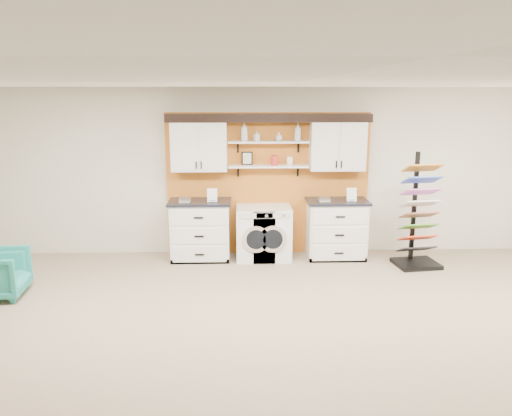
{
  "coord_description": "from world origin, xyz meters",
  "views": [
    {
      "loc": [
        -0.47,
        -4.34,
        2.72
      ],
      "look_at": [
        -0.25,
        2.3,
        1.17
      ],
      "focal_mm": 35.0,
      "sensor_mm": 36.0,
      "label": 1
    }
  ],
  "objects_px": {
    "washer": "(255,233)",
    "dryer": "(272,232)",
    "sample_rack": "(418,232)",
    "base_cabinet_right": "(336,229)",
    "base_cabinet_left": "(201,230)"
  },
  "relations": [
    {
      "from": "sample_rack",
      "to": "base_cabinet_right",
      "type": "bearing_deg",
      "value": 152.08
    },
    {
      "from": "base_cabinet_left",
      "to": "base_cabinet_right",
      "type": "bearing_deg",
      "value": 0.0
    },
    {
      "from": "sample_rack",
      "to": "base_cabinet_left",
      "type": "bearing_deg",
      "value": 164.93
    },
    {
      "from": "base_cabinet_left",
      "to": "washer",
      "type": "height_order",
      "value": "base_cabinet_left"
    },
    {
      "from": "washer",
      "to": "dryer",
      "type": "bearing_deg",
      "value": -0.0
    },
    {
      "from": "dryer",
      "to": "washer",
      "type": "bearing_deg",
      "value": 180.0
    },
    {
      "from": "dryer",
      "to": "sample_rack",
      "type": "relative_size",
      "value": 0.49
    },
    {
      "from": "sample_rack",
      "to": "washer",
      "type": "bearing_deg",
      "value": 162.46
    },
    {
      "from": "base_cabinet_left",
      "to": "dryer",
      "type": "bearing_deg",
      "value": -0.16
    },
    {
      "from": "base_cabinet_right",
      "to": "dryer",
      "type": "relative_size",
      "value": 1.15
    },
    {
      "from": "washer",
      "to": "sample_rack",
      "type": "distance_m",
      "value": 2.6
    },
    {
      "from": "base_cabinet_left",
      "to": "washer",
      "type": "xyz_separation_m",
      "value": [
        0.91,
        -0.0,
        -0.06
      ]
    },
    {
      "from": "dryer",
      "to": "base_cabinet_right",
      "type": "bearing_deg",
      "value": 0.18
    },
    {
      "from": "base_cabinet_right",
      "to": "base_cabinet_left",
      "type": "bearing_deg",
      "value": -180.0
    },
    {
      "from": "washer",
      "to": "base_cabinet_right",
      "type": "bearing_deg",
      "value": 0.14
    }
  ]
}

